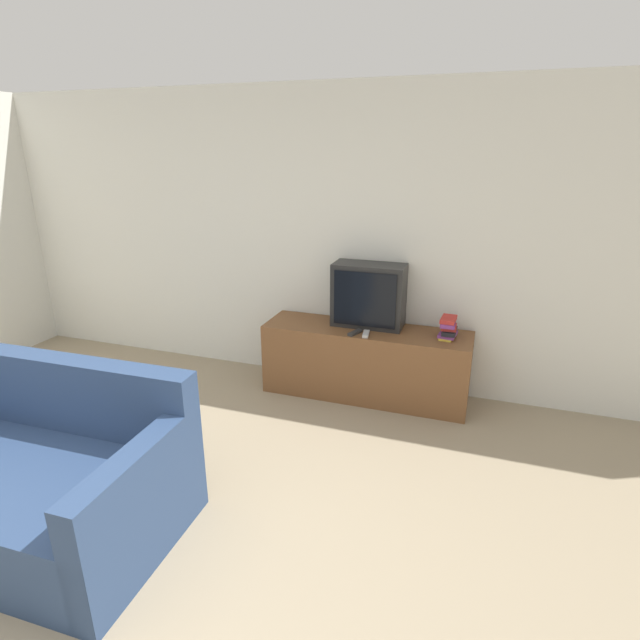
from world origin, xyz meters
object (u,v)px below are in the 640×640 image
tv_stand (365,362)px  book_stack (448,328)px  remote_secondary (355,333)px  couch (18,476)px  remote_on_stand (366,334)px  television (369,295)px

tv_stand → book_stack: book_stack is taller
remote_secondary → couch: bearing=-125.7°
remote_secondary → remote_on_stand: bearing=-0.6°
tv_stand → couch: size_ratio=0.91×
tv_stand → television: television is taller
television → remote_secondary: 0.36m
remote_secondary → television: bearing=79.2°
tv_stand → remote_secondary: (-0.06, -0.15, 0.32)m
book_stack → remote_secondary: (-0.73, -0.16, -0.07)m
tv_stand → television: bearing=98.5°
tv_stand → book_stack: bearing=1.1°
tv_stand → remote_on_stand: 0.36m
remote_on_stand → remote_secondary: (-0.09, 0.00, 0.00)m
remote_on_stand → couch: bearing=-127.4°
television → book_stack: television is taller
couch → remote_secondary: (1.45, 2.03, 0.34)m
book_stack → remote_on_stand: book_stack is taller
television → book_stack: (0.69, -0.08, -0.19)m
couch → remote_secondary: couch is taller
television → couch: bearing=-123.4°
book_stack → remote_secondary: bearing=-167.5°
book_stack → remote_on_stand: 0.67m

